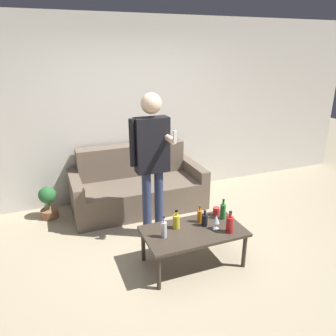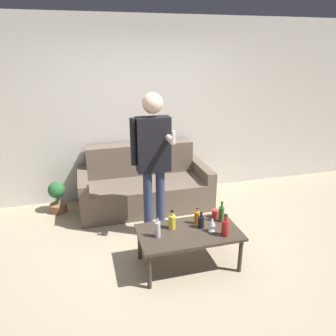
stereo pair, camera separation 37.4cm
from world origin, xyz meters
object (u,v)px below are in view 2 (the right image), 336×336
person_standing_front (153,154)px  bottle_orange (197,217)px  couch (144,185)px  coffee_table (189,235)px

person_standing_front → bottle_orange: bearing=-59.5°
couch → bottle_orange: couch is taller
bottle_orange → person_standing_front: 0.90m
couch → coffee_table: 1.61m
coffee_table → person_standing_front: 1.03m
couch → coffee_table: couch is taller
coffee_table → bottle_orange: size_ratio=5.46×
bottle_orange → couch: bearing=101.4°
bottle_orange → person_standing_front: person_standing_front is taller
bottle_orange → person_standing_front: size_ratio=0.11×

